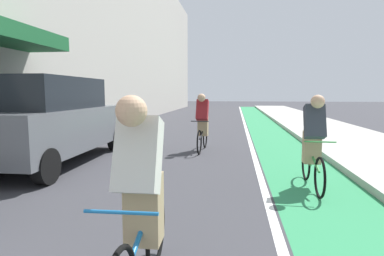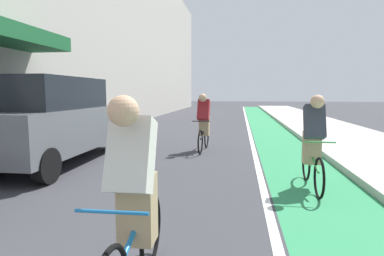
{
  "view_description": "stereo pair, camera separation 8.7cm",
  "coord_description": "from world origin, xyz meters",
  "px_view_note": "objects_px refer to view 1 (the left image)",
  "views": [
    {
      "loc": [
        1.52,
        2.08,
        1.64
      ],
      "look_at": [
        0.67,
        8.33,
        0.93
      ],
      "focal_mm": 29.66,
      "sensor_mm": 36.0,
      "label": 1
    },
    {
      "loc": [
        1.6,
        2.09,
        1.64
      ],
      "look_at": [
        0.67,
        8.33,
        0.93
      ],
      "focal_mm": 29.66,
      "sensor_mm": 36.0,
      "label": 2
    }
  ],
  "objects_px": {
    "parked_suv_gray": "(52,120)",
    "cyclist_lead": "(141,196)",
    "cyclist_trailing": "(203,121)",
    "cyclist_mid": "(313,142)"
  },
  "relations": [
    {
      "from": "cyclist_lead",
      "to": "cyclist_trailing",
      "type": "relative_size",
      "value": 1.02
    },
    {
      "from": "cyclist_mid",
      "to": "parked_suv_gray",
      "type": "bearing_deg",
      "value": 167.6
    },
    {
      "from": "parked_suv_gray",
      "to": "cyclist_lead",
      "type": "distance_m",
      "value": 5.68
    },
    {
      "from": "cyclist_trailing",
      "to": "cyclist_mid",
      "type": "bearing_deg",
      "value": -55.39
    },
    {
      "from": "parked_suv_gray",
      "to": "cyclist_trailing",
      "type": "bearing_deg",
      "value": 31.47
    },
    {
      "from": "cyclist_lead",
      "to": "cyclist_trailing",
      "type": "height_order",
      "value": "cyclist_lead"
    },
    {
      "from": "cyclist_lead",
      "to": "cyclist_mid",
      "type": "height_order",
      "value": "cyclist_lead"
    },
    {
      "from": "parked_suv_gray",
      "to": "cyclist_mid",
      "type": "bearing_deg",
      "value": -12.4
    },
    {
      "from": "cyclist_mid",
      "to": "cyclist_trailing",
      "type": "height_order",
      "value": "cyclist_trailing"
    },
    {
      "from": "cyclist_lead",
      "to": "cyclist_trailing",
      "type": "bearing_deg",
      "value": 91.65
    }
  ]
}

